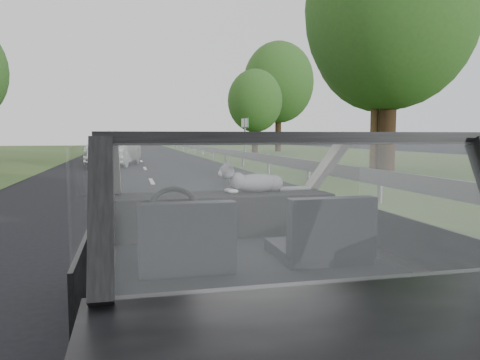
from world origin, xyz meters
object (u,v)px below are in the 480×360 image
highway_sign (245,138)px  utility_pole (376,59)px  other_car (115,149)px  subject_car (244,250)px  cat (257,182)px

highway_sign → utility_pole: 14.91m
other_car → utility_pole: bearing=-35.4°
other_car → utility_pole: size_ratio=0.61×
subject_car → highway_sign: highway_sign is taller
subject_car → other_car: bearing=93.7°
cat → other_car: other_car is taller
utility_pole → other_car: bearing=134.1°
utility_pole → highway_sign: bearing=93.1°
utility_pole → subject_car: bearing=-122.6°
cat → highway_sign: highway_sign is taller
cat → highway_sign: 26.19m
cat → utility_pole: 13.20m
cat → other_car: 19.74m
cat → other_car: size_ratio=0.11×
other_car → subject_car: bearing=-75.8°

